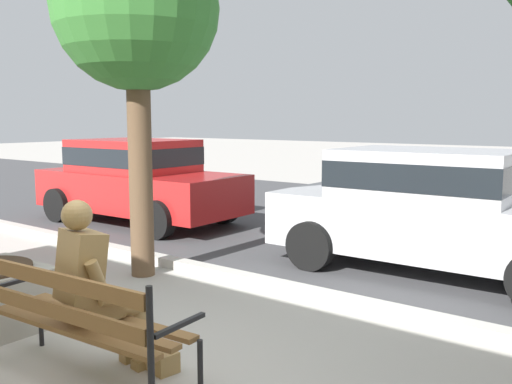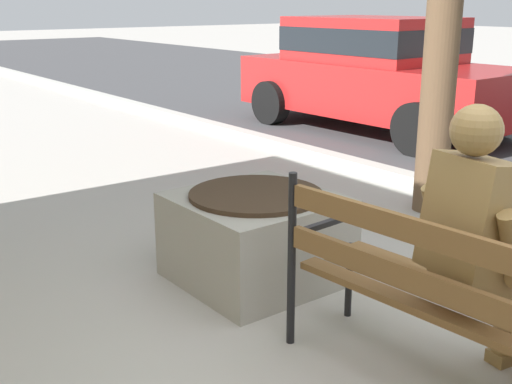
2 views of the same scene
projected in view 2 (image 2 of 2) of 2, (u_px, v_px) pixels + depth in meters
The scene contains 4 objects.
park_bench at pixel (460, 295), 2.81m from camera, with size 1.83×0.65×0.95m.
bronze_statue_seated at pixel (491, 258), 2.89m from camera, with size 0.73×0.79×1.37m.
concrete_planter at pixel (256, 236), 4.21m from camera, with size 0.96×0.96×0.60m.
parked_car_red at pixel (376, 70), 9.00m from camera, with size 4.15×2.02×1.56m.
Camera 2 is at (1.40, -2.10, 1.78)m, focal length 45.32 mm.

